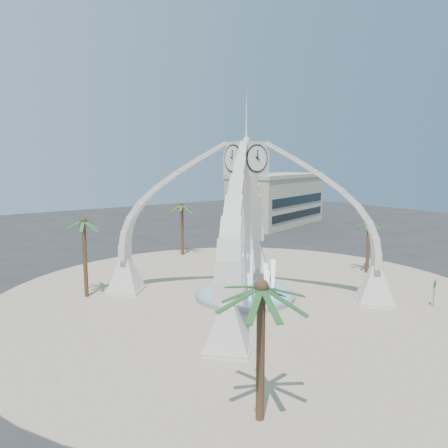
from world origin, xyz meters
TOP-DOWN VIEW (x-y plane):
  - ground at (0.00, 0.00)m, footprint 140.00×140.00m
  - plaza at (0.00, 0.00)m, footprint 40.00×40.00m
  - clock_tower at (-0.00, -0.00)m, footprint 17.94×17.94m
  - fountain at (0.00, 0.00)m, footprint 8.00×8.00m
  - building_ne at (30.00, 28.00)m, footprint 21.87×14.17m
  - palm_east at (14.36, -1.20)m, footprint 3.67×3.67m
  - palm_west at (-10.18, 7.69)m, footprint 3.57×3.57m
  - palm_north at (4.16, 16.54)m, footprint 4.17×4.17m
  - palm_south at (-10.10, -13.31)m, footprint 4.84×4.84m
  - street_sign at (9.74, -10.28)m, footprint 0.78×0.20m

SIDE VIEW (x-z plane):
  - ground at x=0.00m, z-range 0.00..0.00m
  - plaza at x=0.00m, z-range 0.00..0.06m
  - fountain at x=0.00m, z-range -1.52..2.10m
  - street_sign at x=9.74m, z-range 0.46..2.63m
  - building_ne at x=30.00m, z-range 0.01..8.61m
  - palm_east at x=14.36m, z-range 2.10..7.77m
  - palm_north at x=4.16m, z-range 2.49..9.04m
  - palm_south at x=-10.10m, z-range 2.47..9.06m
  - palm_west at x=-10.18m, z-range 2.66..9.54m
  - clock_tower at x=0.00m, z-range -1.66..14.64m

